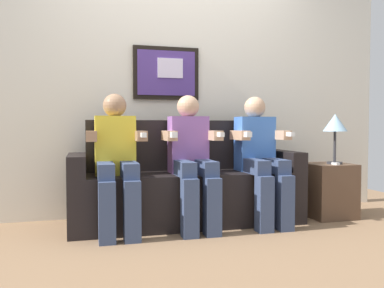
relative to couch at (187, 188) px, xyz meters
name	(u,v)px	position (x,y,z in m)	size (l,w,h in m)	color
ground_plane	(197,233)	(0.00, -0.33, -0.31)	(5.69, 5.69, 0.00)	#8C6B4C
back_wall_assembly	(175,79)	(0.00, 0.44, 0.99)	(4.38, 0.10, 2.60)	silver
couch	(187,188)	(0.00, 0.00, 0.00)	(1.98, 0.58, 0.90)	black
person_on_left	(116,157)	(-0.62, -0.17, 0.29)	(0.46, 0.56, 1.11)	yellow
person_in_middle	(192,155)	(0.00, -0.17, 0.29)	(0.46, 0.56, 1.11)	#8C59A5
person_on_right	(260,154)	(0.62, -0.17, 0.29)	(0.46, 0.56, 1.11)	#3F72CC
side_table_right	(328,190)	(1.34, -0.11, -0.06)	(0.40, 0.40, 0.50)	brown
table_lamp	(335,125)	(1.37, -0.15, 0.55)	(0.22, 0.22, 0.46)	#333338
spare_remote_on_table	(334,163)	(1.33, -0.21, 0.20)	(0.04, 0.13, 0.02)	white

